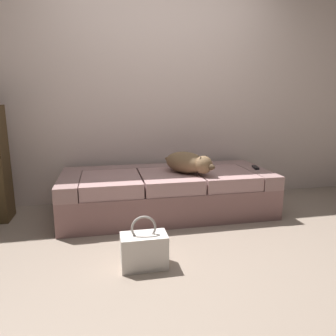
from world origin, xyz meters
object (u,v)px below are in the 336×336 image
(couch, at_px, (167,192))
(dog_tan, at_px, (188,163))
(handbag, at_px, (144,250))
(tv_remote, at_px, (256,167))

(couch, relative_size, dog_tan, 3.75)
(couch, height_order, handbag, couch)
(handbag, bearing_deg, dog_tan, 58.48)
(dog_tan, distance_m, tv_remote, 0.76)
(dog_tan, distance_m, handbag, 1.17)
(couch, distance_m, dog_tan, 0.39)
(couch, bearing_deg, dog_tan, -28.23)
(couch, height_order, dog_tan, dog_tan)
(dog_tan, xyz_separation_m, tv_remote, (0.76, 0.06, -0.10))
(dog_tan, bearing_deg, handbag, -121.52)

